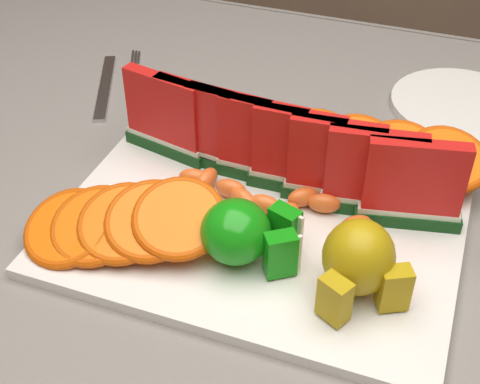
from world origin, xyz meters
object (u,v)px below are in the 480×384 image
at_px(platter, 259,224).
at_px(pear_cluster, 359,261).
at_px(side_plate, 461,105).
at_px(apple_cluster, 244,233).
at_px(fork, 108,84).

distance_m(platter, pear_cluster, 0.14).
bearing_deg(side_plate, apple_cluster, -114.09).
height_order(apple_cluster, pear_cluster, pear_cluster).
bearing_deg(apple_cluster, fork, 138.05).
bearing_deg(side_plate, pear_cluster, -98.63).
distance_m(apple_cluster, side_plate, 0.41).
bearing_deg(apple_cluster, platter, 94.20).
distance_m(platter, side_plate, 0.35).
height_order(pear_cluster, fork, pear_cluster).
bearing_deg(platter, pear_cluster, -29.58).
bearing_deg(platter, fork, 144.69).
height_order(apple_cluster, side_plate, apple_cluster).
distance_m(apple_cluster, pear_cluster, 0.11).
bearing_deg(fork, apple_cluster, -41.95).
distance_m(platter, fork, 0.35).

